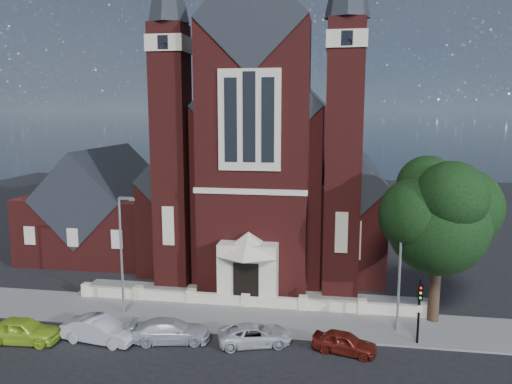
# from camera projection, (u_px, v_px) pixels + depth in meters

# --- Properties ---
(ground) EXTENTS (120.00, 120.00, 0.00)m
(ground) POSITION_uv_depth(u_px,v_px,m) (264.00, 270.00, 43.36)
(ground) COLOR black
(ground) RESTS_ON ground
(pavement_strip) EXTENTS (60.00, 5.00, 0.12)m
(pavement_strip) POSITION_uv_depth(u_px,v_px,m) (241.00, 319.00, 33.13)
(pavement_strip) COLOR slate
(pavement_strip) RESTS_ON ground
(forecourt_paving) EXTENTS (26.00, 3.00, 0.14)m
(forecourt_paving) POSITION_uv_depth(u_px,v_px,m) (251.00, 297.00, 37.03)
(forecourt_paving) COLOR slate
(forecourt_paving) RESTS_ON ground
(forecourt_wall) EXTENTS (24.00, 0.40, 0.90)m
(forecourt_wall) POSITION_uv_depth(u_px,v_px,m) (246.00, 307.00, 35.08)
(forecourt_wall) COLOR beige
(forecourt_wall) RESTS_ON ground
(church) EXTENTS (20.01, 34.90, 29.20)m
(church) POSITION_uv_depth(u_px,v_px,m) (275.00, 166.00, 49.78)
(church) COLOR #511815
(church) RESTS_ON ground
(parish_hall) EXTENTS (12.00, 12.20, 10.24)m
(parish_hall) POSITION_uv_depth(u_px,v_px,m) (105.00, 212.00, 48.17)
(parish_hall) COLOR #511815
(parish_hall) RESTS_ON ground
(street_tree) EXTENTS (6.40, 6.60, 10.70)m
(street_tree) POSITION_uv_depth(u_px,v_px,m) (441.00, 219.00, 31.19)
(street_tree) COLOR black
(street_tree) RESTS_ON ground
(street_lamp_left) EXTENTS (1.16, 0.22, 8.09)m
(street_lamp_left) POSITION_uv_depth(u_px,v_px,m) (122.00, 248.00, 33.16)
(street_lamp_left) COLOR gray
(street_lamp_left) RESTS_ON ground
(street_lamp_right) EXTENTS (1.16, 0.22, 8.09)m
(street_lamp_right) POSITION_uv_depth(u_px,v_px,m) (402.00, 261.00, 30.31)
(street_lamp_right) COLOR gray
(street_lamp_right) RESTS_ON ground
(traffic_signal) EXTENTS (0.28, 0.42, 4.00)m
(traffic_signal) POSITION_uv_depth(u_px,v_px,m) (419.00, 304.00, 28.95)
(traffic_signal) COLOR black
(traffic_signal) RESTS_ON ground
(car_lime_van) EXTENTS (4.57, 2.09, 1.52)m
(car_lime_van) POSITION_uv_depth(u_px,v_px,m) (22.00, 330.00, 29.60)
(car_lime_van) COLOR #9CC727
(car_lime_van) RESTS_ON ground
(car_silver_a) EXTENTS (4.73, 2.20, 1.50)m
(car_silver_a) POSITION_uv_depth(u_px,v_px,m) (100.00, 330.00, 29.69)
(car_silver_a) COLOR #ACAEB4
(car_silver_a) RESTS_ON ground
(car_silver_b) EXTENTS (4.96, 2.80, 1.36)m
(car_silver_b) POSITION_uv_depth(u_px,v_px,m) (171.00, 331.00, 29.74)
(car_silver_b) COLOR #ACAFB4
(car_silver_b) RESTS_ON ground
(car_white_suv) EXTENTS (4.77, 3.21, 1.22)m
(car_white_suv) POSITION_uv_depth(u_px,v_px,m) (255.00, 335.00, 29.37)
(car_white_suv) COLOR silver
(car_white_suv) RESTS_ON ground
(car_dark_red) EXTENTS (3.90, 2.31, 1.24)m
(car_dark_red) POSITION_uv_depth(u_px,v_px,m) (345.00, 342.00, 28.36)
(car_dark_red) COLOR #5F1710
(car_dark_red) RESTS_ON ground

